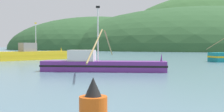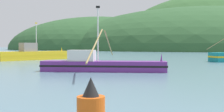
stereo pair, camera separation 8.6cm
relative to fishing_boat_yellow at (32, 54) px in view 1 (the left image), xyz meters
name	(u,v)px [view 1 (the left image)]	position (x,y,z in m)	size (l,w,h in m)	color
hill_far_right	(98,49)	(-10.43, 114.00, -0.86)	(101.75, 81.40, 36.37)	#2D562D
hill_far_center	(198,50)	(44.24, 111.39, -0.86)	(146.49, 117.19, 43.71)	#2D562D
hill_mid_right	(215,48)	(75.88, 213.83, -0.86)	(175.94, 140.75, 93.93)	#386633
fishing_boat_yellow	(32,54)	(0.00, 0.00, 0.00)	(9.22, 10.59, 6.03)	gold
fishing_boat_purple	(100,64)	(14.31, -18.24, -0.22)	(11.30, 16.12, 5.86)	#6B2D84
channel_buoy	(93,112)	(17.22, -35.81, -0.23)	(0.74, 0.74, 1.53)	#E55914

